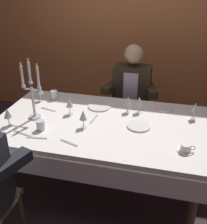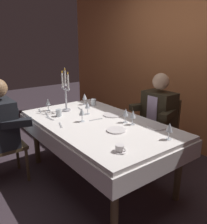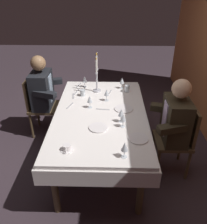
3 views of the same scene
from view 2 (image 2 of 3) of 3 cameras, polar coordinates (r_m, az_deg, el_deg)
The scene contains 25 objects.
ground_plane at distance 3.08m, azimuth -1.30°, elevation -15.44°, with size 12.00×12.00×0.00m, color #392D33.
back_wall at distance 3.82m, azimuth 19.60°, elevation 11.56°, with size 6.00×0.12×2.70m, color #D07A45.
dining_table at distance 2.79m, azimuth -1.38°, elevation -4.65°, with size 1.94×1.14×0.74m.
candelabra at distance 3.15m, azimuth -8.96°, elevation 4.25°, with size 0.19×0.11×0.56m.
dinner_plate_0 at distance 2.65m, azimuth 12.64°, elevation -3.43°, with size 0.21×0.21×0.01m, color white.
dinner_plate_1 at distance 2.49m, azimuth 3.04°, elevation -4.34°, with size 0.21×0.21×0.01m, color white.
dinner_plate_2 at distance 2.98m, azimuth 2.12°, elevation -0.66°, with size 0.23×0.23×0.01m, color white.
wine_glass_0 at distance 2.65m, azimuth 7.01°, elevation -0.62°, with size 0.07×0.07×0.16m.
wine_glass_1 at distance 2.74m, azimuth -5.14°, elevation 0.02°, with size 0.07×0.07×0.16m.
wine_glass_2 at distance 3.45m, azimuth -4.52°, elevation 3.62°, with size 0.07×0.07×0.16m.
wine_glass_3 at distance 2.71m, azimuth 5.26°, elevation -0.13°, with size 0.07×0.07×0.16m.
wine_glass_4 at distance 3.01m, azimuth -3.82°, elevation 1.61°, with size 0.07×0.07×0.16m.
wine_glass_5 at distance 2.33m, azimuth 15.41°, elevation -3.62°, with size 0.07×0.07×0.16m.
wine_glass_6 at distance 3.23m, azimuth -13.07°, elevation 2.31°, with size 0.07×0.07×0.16m.
water_tumbler_0 at distance 2.99m, azimuth -10.60°, elevation -0.19°, with size 0.07×0.07×0.09m, color silver.
water_tumbler_1 at distance 3.41m, azimuth -2.36°, elevation 2.33°, with size 0.07×0.07×0.10m, color silver.
coffee_cup_0 at distance 2.05m, azimuth 3.91°, elevation -8.69°, with size 0.13×0.12×0.06m.
fork_0 at distance 2.69m, azimuth -10.18°, elevation -3.06°, with size 0.17×0.02×0.01m, color #B7B7BC.
fork_1 at distance 3.25m, azimuth -5.54°, elevation 0.73°, with size 0.17×0.02×0.01m, color #B7B7BC.
spoon_2 at distance 2.92m, azimuth -12.58°, elevation -1.52°, with size 0.17×0.02×0.01m, color #B7B7BC.
fork_3 at distance 2.82m, azimuth -1.79°, elevation -1.79°, with size 0.17×0.02×0.01m, color #B7B7BC.
spoon_4 at distance 3.27m, azimuth -14.86°, elevation 0.30°, with size 0.17×0.02×0.01m, color #B7B7BC.
knife_5 at distance 3.06m, azimuth -13.19°, elevation -0.72°, with size 0.19×0.02×0.01m, color #B7B7BC.
seated_diner_0 at distance 2.97m, azimuth -23.08°, elevation -2.36°, with size 0.63×0.48×1.24m.
seated_diner_1 at distance 3.23m, azimuth 13.04°, elevation 0.10°, with size 0.63×0.48×1.24m.
Camera 2 is at (2.11, -1.51, 1.66)m, focal length 38.47 mm.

